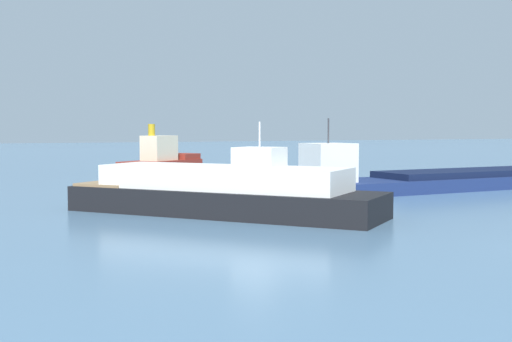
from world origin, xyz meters
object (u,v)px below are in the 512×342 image
object	(u,v)px
cargo_barge	(501,176)
tugboat	(162,161)
fishing_skiff	(198,180)
white_riverboat	(223,192)

from	to	relation	value
cargo_barge	tugboat	size ratio (longest dim) A/B	4.04
fishing_skiff	tugboat	world-z (taller)	tugboat
white_riverboat	tugboat	xyz separation A→B (m)	(5.87, 33.05, 0.08)
fishing_skiff	cargo_barge	bearing A→B (deg)	-31.19
fishing_skiff	white_riverboat	bearing A→B (deg)	-105.26
fishing_skiff	tugboat	distance (m)	12.10
cargo_barge	tugboat	world-z (taller)	cargo_barge
white_riverboat	tugboat	bearing A→B (deg)	79.93
fishing_skiff	cargo_barge	xyz separation A→B (m)	(22.22, -13.45, 0.54)
fishing_skiff	white_riverboat	size ratio (longest dim) A/B	0.35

